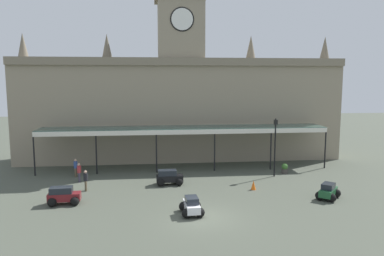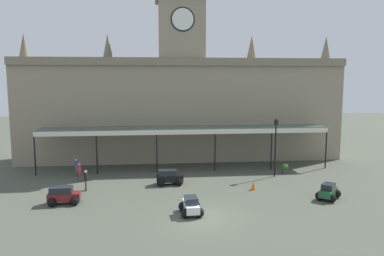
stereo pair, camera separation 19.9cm
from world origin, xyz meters
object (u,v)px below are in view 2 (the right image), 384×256
at_px(car_black_estate, 169,178).
at_px(victorian_lamppost, 276,141).
at_px(pedestrian_beside_cars, 86,180).
at_px(traffic_cone, 253,185).
at_px(pedestrian_near_entrance, 80,172).
at_px(car_maroon_estate, 64,196).
at_px(car_white_sedan, 191,207).
at_px(pedestrian_crossing_forecourt, 76,167).
at_px(planter_by_canopy, 285,168).
at_px(car_green_sedan, 328,192).

distance_m(car_black_estate, victorian_lamppost, 10.29).
xyz_separation_m(pedestrian_beside_cars, traffic_cone, (13.47, -1.14, -0.54)).
bearing_deg(pedestrian_near_entrance, car_maroon_estate, -89.98).
bearing_deg(traffic_cone, pedestrian_beside_cars, 175.17).
bearing_deg(car_white_sedan, pedestrian_beside_cars, 142.40).
bearing_deg(pedestrian_crossing_forecourt, planter_by_canopy, -2.47).
xyz_separation_m(victorian_lamppost, traffic_cone, (-3.04, -3.88, -2.94)).
distance_m(car_green_sedan, car_white_sedan, 10.74).
height_order(car_maroon_estate, car_black_estate, same).
height_order(pedestrian_near_entrance, pedestrian_crossing_forecourt, same).
bearing_deg(pedestrian_near_entrance, car_black_estate, -12.23).
xyz_separation_m(car_green_sedan, pedestrian_crossing_forecourt, (-20.09, 8.56, 0.41)).
distance_m(car_green_sedan, traffic_cone, 5.71).
relative_size(car_black_estate, car_white_sedan, 1.08).
bearing_deg(pedestrian_near_entrance, car_green_sedan, -19.09).
height_order(car_maroon_estate, car_white_sedan, car_maroon_estate).
distance_m(car_maroon_estate, pedestrian_near_entrance, 5.87).
distance_m(car_white_sedan, pedestrian_beside_cars, 9.96).
bearing_deg(pedestrian_near_entrance, planter_by_canopy, 2.99).
bearing_deg(car_white_sedan, car_black_estate, 99.11).
height_order(car_green_sedan, pedestrian_near_entrance, pedestrian_near_entrance).
bearing_deg(car_white_sedan, car_green_sedan, 11.20).
distance_m(pedestrian_crossing_forecourt, victorian_lamppost, 18.44).
bearing_deg(car_black_estate, car_white_sedan, -80.89).
distance_m(victorian_lamppost, traffic_cone, 5.74).
height_order(pedestrian_near_entrance, victorian_lamppost, victorian_lamppost).
distance_m(car_green_sedan, planter_by_canopy, 7.73).
xyz_separation_m(pedestrian_beside_cars, victorian_lamppost, (16.52, 2.74, 2.40)).
height_order(pedestrian_beside_cars, victorian_lamppost, victorian_lamppost).
bearing_deg(car_maroon_estate, pedestrian_crossing_forecourt, 94.88).
distance_m(pedestrian_near_entrance, planter_by_canopy, 18.92).
distance_m(car_black_estate, planter_by_canopy, 11.45).
relative_size(pedestrian_near_entrance, planter_by_canopy, 1.74).
bearing_deg(planter_by_canopy, pedestrian_crossing_forecourt, 177.53).
xyz_separation_m(car_white_sedan, planter_by_canopy, (9.99, 9.80, -0.01)).
bearing_deg(pedestrian_beside_cars, pedestrian_crossing_forecourt, 110.07).
relative_size(car_black_estate, traffic_cone, 3.04).
bearing_deg(victorian_lamppost, car_green_sedan, -74.18).
xyz_separation_m(car_black_estate, pedestrian_beside_cars, (-6.74, -1.06, 0.34)).
height_order(car_green_sedan, pedestrian_beside_cars, pedestrian_beside_cars).
relative_size(car_white_sedan, pedestrian_near_entrance, 1.26).
xyz_separation_m(car_green_sedan, pedestrian_near_entrance, (-19.44, 6.73, 0.41)).
xyz_separation_m(pedestrian_crossing_forecourt, traffic_cone, (15.14, -5.71, -0.54)).
bearing_deg(car_maroon_estate, planter_by_canopy, 19.94).
relative_size(traffic_cone, planter_by_canopy, 0.78).
distance_m(car_maroon_estate, car_black_estate, 8.81).
bearing_deg(car_green_sedan, traffic_cone, 150.10).
distance_m(pedestrian_beside_cars, traffic_cone, 13.53).
distance_m(car_white_sedan, victorian_lamppost, 12.65).
xyz_separation_m(car_maroon_estate, planter_by_canopy, (18.88, 6.85, -0.07)).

